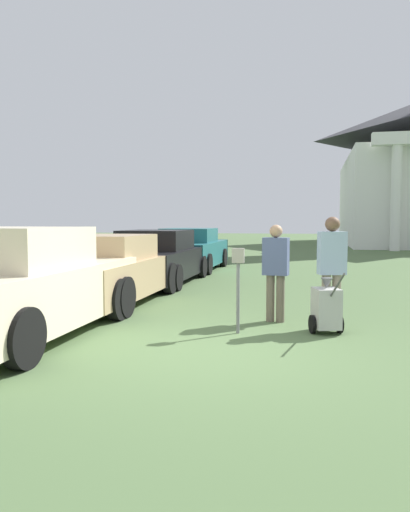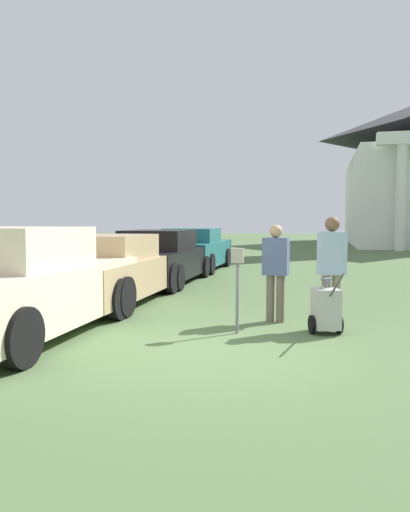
% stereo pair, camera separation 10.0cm
% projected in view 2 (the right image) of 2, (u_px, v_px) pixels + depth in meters
% --- Properties ---
extents(ground_plane, '(120.00, 120.00, 0.00)m').
position_uv_depth(ground_plane, '(213.00, 351.00, 6.51)').
color(ground_plane, '#4C663D').
extents(parked_car_cream, '(2.04, 4.65, 1.61)m').
position_uv_depth(parked_car_cream, '(20.00, 287.00, 7.26)').
color(parked_car_cream, beige).
rests_on(parked_car_cream, ground_plane).
extents(parked_car_tan, '(2.03, 4.74, 1.41)m').
position_uv_depth(parked_car_tan, '(109.00, 271.00, 10.32)').
color(parked_car_tan, tan).
rests_on(parked_car_tan, ground_plane).
extents(parked_car_black, '(2.03, 4.77, 1.45)m').
position_uv_depth(parked_car_black, '(160.00, 258.00, 13.64)').
color(parked_car_black, black).
rests_on(parked_car_black, ground_plane).
extents(parked_car_teal, '(2.03, 4.63, 1.44)m').
position_uv_depth(parked_car_teal, '(193.00, 250.00, 17.21)').
color(parked_car_teal, '#23666B').
rests_on(parked_car_teal, ground_plane).
extents(parking_meter, '(0.18, 0.09, 1.29)m').
position_uv_depth(parking_meter, '(237.00, 274.00, 7.48)').
color(parking_meter, slate).
rests_on(parking_meter, ground_plane).
extents(person_worker, '(0.45, 0.28, 1.63)m').
position_uv_depth(person_worker, '(276.00, 267.00, 8.33)').
color(person_worker, '#665B4C').
rests_on(person_worker, ground_plane).
extents(person_supervisor, '(0.47, 0.33, 1.76)m').
position_uv_depth(person_supervisor, '(332.00, 265.00, 7.83)').
color(person_supervisor, gray).
rests_on(person_supervisor, ground_plane).
extents(equipment_cart, '(0.53, 1.00, 1.00)m').
position_uv_depth(equipment_cart, '(326.00, 308.00, 7.50)').
color(equipment_cart, '#B2B2AD').
rests_on(equipment_cart, ground_plane).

